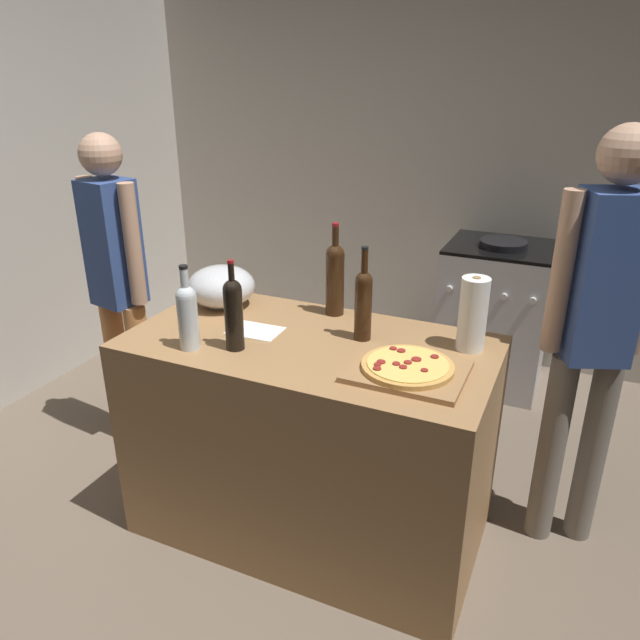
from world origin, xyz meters
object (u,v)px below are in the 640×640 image
(pizza, at_px, (407,366))
(paper_towel_roll, at_px, (473,314))
(wine_bottle_green, at_px, (363,302))
(mixing_bowl, at_px, (221,286))
(wine_bottle_clear, at_px, (234,311))
(wine_bottle_dark, at_px, (187,314))
(wine_bottle_amber, at_px, (335,276))
(person_in_red, at_px, (596,322))
(stove, at_px, (494,315))
(person_in_stripes, at_px, (117,279))

(pizza, relative_size, paper_towel_roll, 1.12)
(wine_bottle_green, bearing_deg, mixing_bowl, 173.77)
(paper_towel_roll, relative_size, wine_bottle_clear, 0.82)
(wine_bottle_green, bearing_deg, wine_bottle_dark, -148.30)
(wine_bottle_amber, bearing_deg, wine_bottle_green, -44.00)
(wine_bottle_dark, bearing_deg, person_in_red, 24.84)
(mixing_bowl, height_order, person_in_red, person_in_red)
(stove, height_order, person_in_red, person_in_red)
(wine_bottle_dark, relative_size, wine_bottle_green, 0.88)
(wine_bottle_dark, relative_size, person_in_red, 0.19)
(wine_bottle_dark, distance_m, person_in_red, 1.53)
(wine_bottle_green, height_order, person_in_stripes, person_in_stripes)
(pizza, bearing_deg, mixing_bowl, 163.00)
(mixing_bowl, distance_m, person_in_red, 1.54)
(stove, height_order, person_in_stripes, person_in_stripes)
(wine_bottle_dark, xyz_separation_m, wine_bottle_green, (0.56, 0.35, 0.02))
(wine_bottle_amber, relative_size, person_in_red, 0.23)
(person_in_red, bearing_deg, mixing_bowl, -171.81)
(mixing_bowl, height_order, wine_bottle_green, wine_bottle_green)
(wine_bottle_green, bearing_deg, paper_towel_roll, 11.54)
(pizza, relative_size, person_in_red, 0.19)
(wine_bottle_clear, relative_size, stove, 0.37)
(person_in_red, bearing_deg, person_in_stripes, -175.15)
(pizza, height_order, wine_bottle_clear, wine_bottle_clear)
(wine_bottle_amber, height_order, person_in_stripes, person_in_stripes)
(mixing_bowl, height_order, wine_bottle_clear, wine_bottle_clear)
(pizza, relative_size, stove, 0.34)
(paper_towel_roll, bearing_deg, person_in_red, 26.67)
(mixing_bowl, distance_m, wine_bottle_clear, 0.46)
(mixing_bowl, bearing_deg, stove, 56.80)
(wine_bottle_dark, height_order, wine_bottle_green, wine_bottle_green)
(person_in_stripes, bearing_deg, wine_bottle_dark, -31.32)
(paper_towel_roll, relative_size, person_in_stripes, 0.18)
(stove, distance_m, person_in_stripes, 2.24)
(wine_bottle_clear, height_order, wine_bottle_green, wine_bottle_green)
(wine_bottle_dark, xyz_separation_m, wine_bottle_clear, (0.16, 0.07, 0.01))
(paper_towel_roll, relative_size, wine_bottle_dark, 0.87)
(pizza, height_order, mixing_bowl, mixing_bowl)
(wine_bottle_dark, bearing_deg, wine_bottle_green, 31.70)
(wine_bottle_clear, bearing_deg, wine_bottle_dark, -156.84)
(mixing_bowl, height_order, wine_bottle_amber, wine_bottle_amber)
(pizza, relative_size, wine_bottle_green, 0.86)
(mixing_bowl, bearing_deg, wine_bottle_dark, -72.92)
(pizza, relative_size, wine_bottle_amber, 0.81)
(wine_bottle_clear, bearing_deg, wine_bottle_amber, 66.57)
(paper_towel_roll, distance_m, wine_bottle_dark, 1.06)
(pizza, height_order, stove, pizza)
(person_in_red, bearing_deg, stove, 112.41)
(wine_bottle_dark, bearing_deg, stove, 66.09)
(wine_bottle_clear, height_order, person_in_stripes, person_in_stripes)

